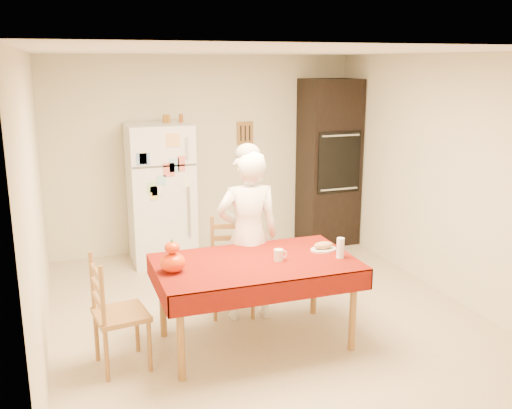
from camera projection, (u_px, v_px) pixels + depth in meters
name	position (u px, v px, depth m)	size (l,w,h in m)	color
floor	(263.00, 313.00, 5.63)	(4.50, 4.50, 0.00)	tan
room_shell	(264.00, 150.00, 5.24)	(4.02, 4.52, 2.51)	beige
refrigerator	(161.00, 194.00, 6.94)	(0.75, 0.74, 1.70)	white
oven_cabinet	(329.00, 162.00, 7.65)	(0.70, 0.62, 2.20)	black
dining_table	(255.00, 269.00, 4.87)	(1.70, 1.00, 0.76)	brown
chair_far	(232.00, 262.00, 5.58)	(0.49, 0.48, 0.95)	brown
chair_left	(112.00, 309.00, 4.50)	(0.45, 0.47, 0.95)	brown
seated_woman	(248.00, 236.00, 5.35)	(0.60, 0.39, 1.64)	white
coffee_mug	(279.00, 255.00, 4.85)	(0.08, 0.08, 0.10)	white
pumpkin_lower	(173.00, 262.00, 4.58)	(0.21, 0.21, 0.16)	#E74A05
pumpkin_upper	(172.00, 248.00, 4.55)	(0.12, 0.12, 0.09)	#D43C04
wine_glass	(340.00, 248.00, 4.91)	(0.07, 0.07, 0.18)	white
bread_plate	(323.00, 249.00, 5.12)	(0.24, 0.24, 0.02)	white
bread_loaf	(323.00, 245.00, 5.11)	(0.18, 0.10, 0.06)	tan
spice_jar_left	(165.00, 119.00, 6.80)	(0.05, 0.05, 0.10)	#8F591A
spice_jar_mid	(168.00, 119.00, 6.81)	(0.05, 0.05, 0.10)	#945F1A
spice_jar_right	(181.00, 118.00, 6.86)	(0.05, 0.05, 0.10)	brown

